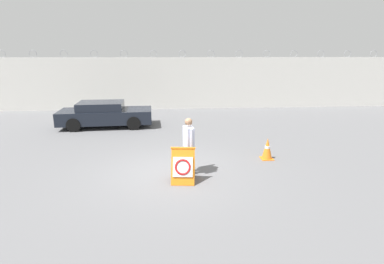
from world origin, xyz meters
TOP-DOWN VIEW (x-y plane):
  - ground_plane at (0.00, 0.00)m, footprint 90.00×90.00m
  - perimeter_wall at (0.00, 11.15)m, footprint 36.00×0.30m
  - barricade_sign at (0.33, -0.72)m, footprint 0.74×0.82m
  - security_guard at (0.53, -0.14)m, footprint 0.36×0.67m
  - traffic_cone_near at (3.34, 0.94)m, footprint 0.42×0.42m
  - parked_car_front_coupe at (-3.20, 6.29)m, footprint 4.58×2.11m

SIDE VIEW (x-z plane):
  - ground_plane at x=0.00m, z-range 0.00..0.00m
  - traffic_cone_near at x=3.34m, z-range 0.00..0.75m
  - barricade_sign at x=0.33m, z-range -0.01..1.01m
  - parked_car_front_coupe at x=-3.20m, z-range 0.01..1.27m
  - security_guard at x=0.53m, z-range 0.10..1.83m
  - perimeter_wall at x=0.00m, z-range -0.22..3.58m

